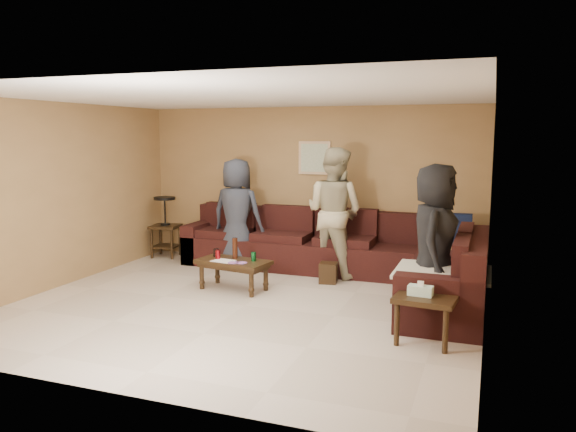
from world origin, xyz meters
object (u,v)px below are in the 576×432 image
at_px(coffee_table, 233,264).
at_px(person_middle, 334,212).
at_px(sectional_sofa, 342,259).
at_px(person_right, 434,240).
at_px(end_table_left, 165,226).
at_px(person_left, 237,213).
at_px(side_table_right, 425,303).
at_px(waste_bin, 328,273).

distance_m(coffee_table, person_middle, 1.72).
xyz_separation_m(sectional_sofa, person_right, (1.36, -1.09, 0.55)).
bearing_deg(person_middle, end_table_left, 12.25).
distance_m(coffee_table, person_left, 1.40).
bearing_deg(person_right, person_left, 67.51).
xyz_separation_m(side_table_right, person_right, (-0.02, 0.95, 0.45)).
height_order(end_table_left, person_middle, person_middle).
bearing_deg(end_table_left, waste_bin, -12.87).
height_order(sectional_sofa, person_middle, person_middle).
distance_m(sectional_sofa, end_table_left, 3.29).
bearing_deg(coffee_table, sectional_sofa, 36.16).
distance_m(coffee_table, side_table_right, 2.86).
relative_size(coffee_table, person_left, 0.61).
bearing_deg(end_table_left, sectional_sofa, -9.91).
bearing_deg(end_table_left, person_left, -10.73).
distance_m(sectional_sofa, person_middle, 0.73).
distance_m(end_table_left, waste_bin, 3.18).
bearing_deg(sectional_sofa, end_table_left, 170.09).
bearing_deg(coffee_table, person_middle, 49.78).
bearing_deg(sectional_sofa, person_middle, 122.83).
relative_size(end_table_left, person_left, 0.60).
height_order(sectional_sofa, side_table_right, sectional_sofa).
bearing_deg(coffee_table, person_left, 112.77).
height_order(coffee_table, person_middle, person_middle).
bearing_deg(sectional_sofa, waste_bin, -137.81).
relative_size(coffee_table, waste_bin, 3.61).
bearing_deg(waste_bin, person_right, -31.98).
bearing_deg(person_right, side_table_right, -177.78).
relative_size(coffee_table, person_right, 0.59).
distance_m(side_table_right, person_middle, 2.89).
height_order(coffee_table, end_table_left, end_table_left).
relative_size(person_left, person_right, 0.98).
distance_m(person_left, person_middle, 1.55).
bearing_deg(side_table_right, end_table_left, 150.60).
bearing_deg(end_table_left, side_table_right, -29.40).
height_order(side_table_right, person_right, person_right).
xyz_separation_m(coffee_table, person_left, (-0.50, 1.20, 0.50)).
distance_m(end_table_left, person_left, 1.54).
bearing_deg(person_middle, person_right, 155.00).
xyz_separation_m(person_middle, person_right, (1.57, -1.41, -0.07)).
relative_size(side_table_right, person_right, 0.36).
xyz_separation_m(person_left, person_right, (3.12, -1.37, 0.02)).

